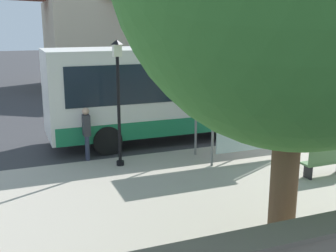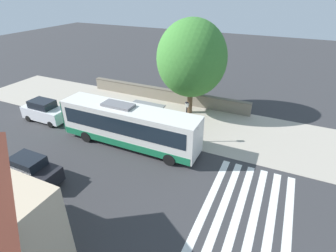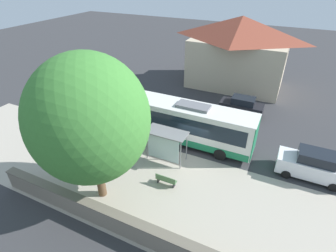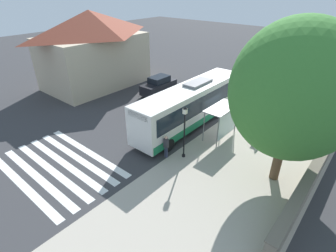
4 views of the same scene
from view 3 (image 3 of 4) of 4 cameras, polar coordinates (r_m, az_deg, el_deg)
name	(u,v)px [view 3 (image 3 of 4)]	position (r m, az deg, el deg)	size (l,w,h in m)	color
ground_plane	(190,155)	(21.75, 4.90, -6.31)	(120.00, 120.00, 0.00)	#353538
sidewalk_plaza	(167,191)	(18.62, -0.27, -14.01)	(9.00, 44.00, 0.02)	#ADA393
crosswalk_stripes	(107,102)	(30.73, -13.08, 5.04)	(9.00, 5.25, 0.01)	silver
stone_wall	(135,230)	(15.80, -7.14, -21.57)	(0.60, 20.00, 1.45)	slate
background_building	(238,51)	(34.37, 15.05, 15.40)	(7.82, 11.76, 8.43)	#C6B293
bus	(182,122)	(22.39, 3.17, 0.97)	(2.63, 12.25, 3.74)	silver
bus_shelter	(166,138)	(19.91, -0.51, -2.65)	(1.53, 3.19, 2.59)	slate
pedestrian	(123,126)	(23.80, -9.68, 0.05)	(0.34, 0.23, 1.77)	#2D3347
bench	(166,180)	(18.75, -0.45, -11.66)	(0.40, 1.52, 0.88)	#4C7247
street_lamp_near	(125,120)	(22.08, -9.45, 1.30)	(0.28, 0.28, 3.92)	black
shade_tree	(89,120)	(15.44, -16.72, 1.34)	(6.97, 6.97, 9.72)	brown
parked_car_behind_bus	(312,165)	(21.69, 28.92, -7.47)	(1.99, 4.70, 2.20)	silver
parked_car_far_lane	(242,106)	(27.98, 15.72, 4.13)	(1.87, 4.34, 1.99)	black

